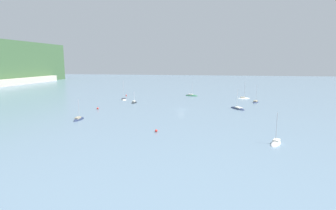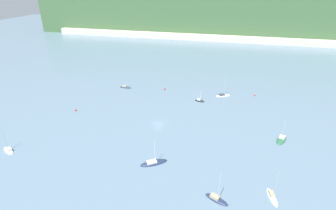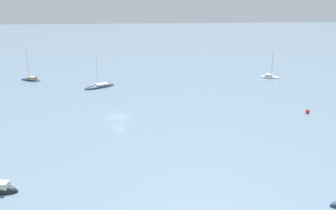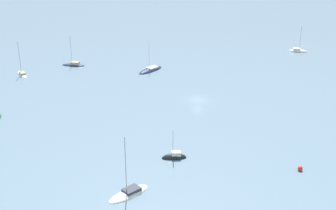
# 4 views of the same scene
# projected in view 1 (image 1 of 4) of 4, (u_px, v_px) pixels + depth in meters

# --- Properties ---
(ground_plane) EXTENTS (600.00, 600.00, 0.00)m
(ground_plane) POSITION_uv_depth(u_px,v_px,m) (181.00, 109.00, 114.86)
(ground_plane) COLOR slate
(sailboat_0) EXTENTS (8.01, 5.81, 11.16)m
(sailboat_0) POSITION_uv_depth(u_px,v_px,m) (124.00, 100.00, 144.19)
(sailboat_0) COLOR white
(sailboat_0) RESTS_ON ground_plane
(sailboat_1) EXTENTS (6.29, 4.48, 9.01)m
(sailboat_1) POSITION_uv_depth(u_px,v_px,m) (276.00, 144.00, 66.21)
(sailboat_1) COLOR silver
(sailboat_1) RESTS_ON ground_plane
(sailboat_2) EXTENTS (5.66, 8.74, 8.84)m
(sailboat_2) POSITION_uv_depth(u_px,v_px,m) (191.00, 96.00, 160.46)
(sailboat_2) COLOR #2D6647
(sailboat_2) RESTS_ON ground_plane
(sailboat_3) EXTENTS (4.83, 2.42, 6.72)m
(sailboat_3) POSITION_uv_depth(u_px,v_px,m) (134.00, 103.00, 132.43)
(sailboat_3) COLOR black
(sailboat_3) RESTS_ON ground_plane
(sailboat_4) EXTENTS (3.50, 7.17, 9.94)m
(sailboat_4) POSITION_uv_depth(u_px,v_px,m) (244.00, 98.00, 148.97)
(sailboat_4) COLOR white
(sailboat_4) RESTS_ON ground_plane
(sailboat_5) EXTENTS (8.98, 7.26, 9.51)m
(sailboat_5) POSITION_uv_depth(u_px,v_px,m) (238.00, 109.00, 115.92)
(sailboat_5) COLOR #232D4C
(sailboat_5) RESTS_ON ground_plane
(sailboat_6) EXTENTS (7.04, 4.76, 9.57)m
(sailboat_6) POSITION_uv_depth(u_px,v_px,m) (256.00, 102.00, 134.05)
(sailboat_6) COLOR #232D4C
(sailboat_6) RESTS_ON ground_plane
(sailboat_7) EXTENTS (6.56, 1.89, 8.38)m
(sailboat_7) POSITION_uv_depth(u_px,v_px,m) (79.00, 120.00, 93.79)
(sailboat_7) COLOR #232D4C
(sailboat_7) RESTS_ON ground_plane
(mooring_buoy_0) EXTENTS (0.77, 0.77, 0.77)m
(mooring_buoy_0) POSITION_uv_depth(u_px,v_px,m) (126.00, 95.00, 159.99)
(mooring_buoy_0) COLOR red
(mooring_buoy_0) RESTS_ON ground_plane
(mooring_buoy_1) EXTENTS (0.87, 0.87, 0.87)m
(mooring_buoy_1) POSITION_uv_depth(u_px,v_px,m) (98.00, 108.00, 114.74)
(mooring_buoy_1) COLOR red
(mooring_buoy_1) RESTS_ON ground_plane
(mooring_buoy_2) EXTENTS (0.82, 0.82, 0.82)m
(mooring_buoy_2) POSITION_uv_depth(u_px,v_px,m) (156.00, 131.00, 77.52)
(mooring_buoy_2) COLOR red
(mooring_buoy_2) RESTS_ON ground_plane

